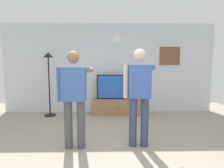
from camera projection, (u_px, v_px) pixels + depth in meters
ground_plane at (109, 160)px, 2.76m from camera, size 8.40×8.40×0.00m
back_wall at (109, 68)px, 5.55m from camera, size 6.40×0.10×2.70m
tv_stand at (117, 107)px, 5.33m from camera, size 1.47×0.46×0.45m
television at (117, 87)px, 5.31m from camera, size 1.19×0.07×0.72m
wall_clock at (117, 39)px, 5.41m from camera, size 0.27×0.03×0.27m
framed_picture at (170, 56)px, 5.49m from camera, size 0.61×0.04×0.54m
floor_lamp at (49, 71)px, 5.06m from camera, size 0.32×0.32×1.81m
person_standing_nearer_lamp at (74, 94)px, 3.09m from camera, size 0.58×0.78×1.69m
person_standing_nearer_couch at (139, 92)px, 3.17m from camera, size 0.56×0.78×1.73m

